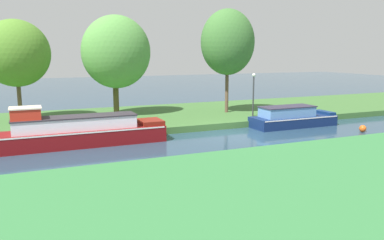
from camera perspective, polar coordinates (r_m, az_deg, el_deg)
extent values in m
plane|color=#253F53|center=(22.20, 6.47, -2.39)|extent=(120.00, 120.00, 0.00)
cube|color=#3C6830|center=(28.35, -0.51, 0.75)|extent=(72.00, 10.00, 0.40)
cube|color=#32743B|center=(15.27, 23.56, -8.08)|extent=(72.00, 10.00, 0.40)
cube|color=maroon|center=(20.53, -18.71, -2.65)|extent=(10.55, 1.81, 0.85)
cube|color=white|center=(20.45, -18.77, -1.60)|extent=(10.33, 1.84, 0.07)
cube|color=white|center=(20.45, -16.82, -0.49)|extent=(6.01, 1.38, 0.63)
cube|color=#302A31|center=(20.40, -16.87, 0.47)|extent=(6.11, 1.45, 0.06)
cube|color=red|center=(20.24, -23.44, 0.76)|extent=(1.36, 1.16, 0.59)
cube|color=beige|center=(20.20, -23.50, 1.67)|extent=(1.46, 1.23, 0.06)
cube|color=maroon|center=(21.27, -6.15, -0.27)|extent=(1.19, 1.52, 0.24)
cube|color=#11234F|center=(25.84, 14.75, -0.16)|extent=(5.71, 1.87, 0.67)
cube|color=white|center=(25.79, 14.78, 0.49)|extent=(5.59, 1.90, 0.07)
cube|color=#5F8CC5|center=(25.44, 13.92, 1.19)|extent=(3.51, 1.42, 0.61)
cube|color=#2F2A3C|center=(25.39, 13.95, 1.94)|extent=(3.61, 1.50, 0.06)
cube|color=navy|center=(27.43, 19.07, 1.08)|extent=(0.53, 1.57, 0.17)
cylinder|color=brown|center=(27.40, -24.24, 3.29)|extent=(0.26, 0.26, 3.13)
ellipsoid|color=#52862B|center=(26.98, -24.66, 8.98)|extent=(4.20, 3.63, 4.23)
cylinder|color=brown|center=(27.95, -11.22, 3.96)|extent=(0.40, 0.40, 3.01)
ellipsoid|color=#579744|center=(27.22, -11.16, 9.88)|extent=(4.74, 3.70, 4.98)
cylinder|color=brown|center=(28.27, 5.19, 4.96)|extent=(0.25, 0.25, 3.79)
ellipsoid|color=#407334|center=(28.14, 5.33, 11.42)|extent=(3.99, 3.32, 4.67)
cylinder|color=#333338|center=(26.77, 9.07, 3.45)|extent=(0.10, 0.10, 2.71)
sphere|color=white|center=(26.65, 9.16, 6.61)|extent=(0.24, 0.24, 0.24)
cylinder|color=#4E4225|center=(22.16, -9.17, -0.44)|extent=(0.17, 0.17, 0.74)
sphere|color=#E55919|center=(25.39, 23.98, -1.16)|extent=(0.42, 0.42, 0.42)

